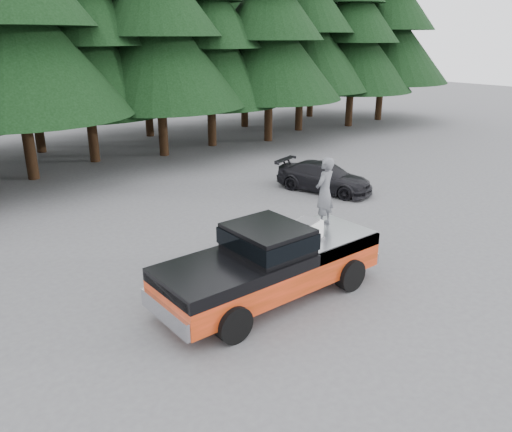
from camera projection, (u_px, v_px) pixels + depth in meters
ground at (244, 291)px, 12.77m from camera, size 120.00×120.00×0.00m
pickup_truck at (270, 273)px, 12.28m from camera, size 6.00×2.04×1.33m
truck_cab at (268, 238)px, 11.89m from camera, size 1.66×1.90×0.59m
air_compressor at (306, 232)px, 12.41m from camera, size 0.84×0.76×0.48m
man_on_bed at (325, 192)px, 13.20m from camera, size 0.78×0.62×1.87m
parked_car at (324, 177)px, 20.82m from camera, size 2.79×4.41×1.19m
treeline at (23, 0)px, 22.99m from camera, size 60.15×16.05×17.50m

